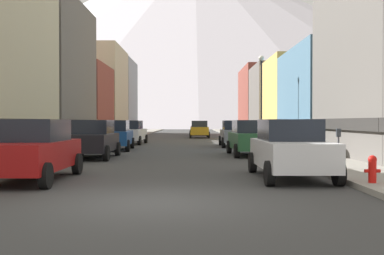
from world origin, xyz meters
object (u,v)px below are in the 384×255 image
car_left_3 (130,132)px  pedestrian_0 (96,132)px  trash_bin_right (316,146)px  streetlamp_right (260,87)px  car_right_0 (289,149)px  potted_plant_0 (20,145)px  car_driving_0 (197,128)px  fire_hydrant_near (371,168)px  car_driving_1 (199,129)px  car_left_0 (31,150)px  parking_meter_near (338,142)px  car_left_1 (92,139)px  car_right_1 (250,138)px  car_left_2 (114,135)px  car_right_2 (234,133)px

car_left_3 → pedestrian_0: 2.48m
trash_bin_right → streetlamp_right: size_ratio=0.17×
car_right_0 → potted_plant_0: size_ratio=4.59×
car_driving_0 → pedestrian_0: 24.13m
fire_hydrant_near → pedestrian_0: (-11.70, 22.87, 0.41)m
car_driving_1 → streetlamp_right: streetlamp_right is taller
car_left_0 → parking_meter_near: car_left_0 is taller
trash_bin_right → car_right_0: bearing=-111.3°
streetlamp_right → car_left_3: bearing=152.6°
car_driving_1 → trash_bin_right: size_ratio=4.49×
car_left_3 → streetlamp_right: bearing=-27.4°
car_left_1 → parking_meter_near: car_left_1 is taller
car_driving_1 → car_right_0: bearing=-86.4°
car_left_0 → pedestrian_0: size_ratio=2.60×
car_right_1 → car_left_3: bearing=123.1°
trash_bin_right → car_driving_1: bearing=99.6°
car_left_2 → car_driving_0: same height
parking_meter_near → car_driving_1: bearing=97.2°
car_left_2 → trash_bin_right: 12.49m
trash_bin_right → car_right_2: bearing=102.7°
car_left_1 → streetlamp_right: 12.94m
car_left_3 → potted_plant_0: car_left_3 is taller
parking_meter_near → trash_bin_right: bearing=83.1°
potted_plant_0 → car_right_0: bearing=-34.2°
car_left_2 → trash_bin_right: car_left_2 is taller
car_right_1 → car_right_2: size_ratio=1.01×
car_right_1 → potted_plant_0: bearing=-169.0°
car_left_3 → car_driving_1: 14.48m
car_driving_0 → car_driving_1: 9.01m
car_left_2 → fire_hydrant_near: 18.47m
parking_meter_near → car_right_0: bearing=-141.2°
trash_bin_right → pedestrian_0: (-12.60, 14.16, 0.29)m
car_driving_0 → trash_bin_right: bearing=-82.7°
car_driving_0 → pedestrian_0: pedestrian_0 is taller
car_left_2 → car_left_3: (-0.01, 7.26, 0.00)m
car_left_1 → car_right_1: size_ratio=0.99×
car_right_1 → car_right_2: bearing=90.0°
parking_meter_near → car_left_3: bearing=116.1°
car_right_2 → pedestrian_0: 10.45m
car_right_0 → parking_meter_near: bearing=38.8°
car_driving_1 → pedestrian_0: size_ratio=2.59×
car_left_1 → car_left_2: bearing=90.0°
car_left_3 → car_driving_0: 23.08m
car_right_0 → trash_bin_right: car_right_0 is taller
pedestrian_0 → car_left_0: bearing=-83.4°
streetlamp_right → car_right_2: bearing=135.8°
car_right_1 → car_driving_0: size_ratio=1.01×
car_right_1 → pedestrian_0: bearing=131.7°
car_left_2 → car_driving_1: bearing=75.4°
car_driving_1 → parking_meter_near: bearing=-82.8°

